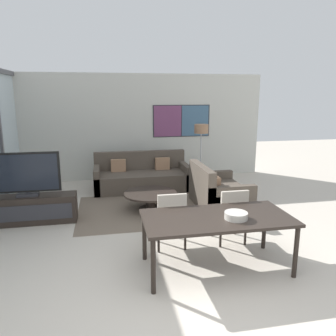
{
  "coord_description": "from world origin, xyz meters",
  "views": [
    {
      "loc": [
        -0.86,
        -2.75,
        2.27
      ],
      "look_at": [
        0.26,
        2.97,
        0.95
      ],
      "focal_mm": 35.0,
      "sensor_mm": 36.0,
      "label": 1
    }
  ],
  "objects_px": {
    "television": "(26,174)",
    "coffee_table": "(150,197)",
    "dining_chair_centre": "(231,212)",
    "floor_lamp": "(201,134)",
    "dining_chair_left": "(170,216)",
    "fruit_bowl": "(236,215)",
    "sofa_main": "(141,177)",
    "tv_console": "(29,209)",
    "dining_table": "(217,221)",
    "sofa_side": "(216,193)"
  },
  "relations": [
    {
      "from": "dining_table",
      "to": "fruit_bowl",
      "type": "xyz_separation_m",
      "value": [
        0.2,
        -0.13,
        0.11
      ]
    },
    {
      "from": "sofa_main",
      "to": "dining_table",
      "type": "relative_size",
      "value": 1.18
    },
    {
      "from": "tv_console",
      "to": "sofa_side",
      "type": "distance_m",
      "value": 3.58
    },
    {
      "from": "sofa_main",
      "to": "floor_lamp",
      "type": "distance_m",
      "value": 1.84
    },
    {
      "from": "tv_console",
      "to": "fruit_bowl",
      "type": "distance_m",
      "value": 3.77
    },
    {
      "from": "television",
      "to": "coffee_table",
      "type": "xyz_separation_m",
      "value": [
        2.22,
        0.27,
        -0.63
      ]
    },
    {
      "from": "television",
      "to": "dining_chair_left",
      "type": "height_order",
      "value": "television"
    },
    {
      "from": "dining_table",
      "to": "dining_chair_centre",
      "type": "distance_m",
      "value": 0.85
    },
    {
      "from": "floor_lamp",
      "to": "coffee_table",
      "type": "bearing_deg",
      "value": -133.26
    },
    {
      "from": "television",
      "to": "fruit_bowl",
      "type": "xyz_separation_m",
      "value": [
        2.96,
        -2.26,
        -0.12
      ]
    },
    {
      "from": "television",
      "to": "sofa_main",
      "type": "xyz_separation_m",
      "value": [
        2.22,
        1.82,
        -0.62
      ]
    },
    {
      "from": "coffee_table",
      "to": "dining_chair_left",
      "type": "xyz_separation_m",
      "value": [
        0.06,
        -1.71,
        0.24
      ]
    },
    {
      "from": "television",
      "to": "dining_chair_left",
      "type": "xyz_separation_m",
      "value": [
        2.29,
        -1.43,
        -0.39
      ]
    },
    {
      "from": "television",
      "to": "coffee_table",
      "type": "relative_size",
      "value": 1.09
    },
    {
      "from": "tv_console",
      "to": "dining_table",
      "type": "bearing_deg",
      "value": -37.78
    },
    {
      "from": "tv_console",
      "to": "fruit_bowl",
      "type": "bearing_deg",
      "value": -37.38
    },
    {
      "from": "television",
      "to": "dining_chair_left",
      "type": "bearing_deg",
      "value": -32.12
    },
    {
      "from": "sofa_main",
      "to": "dining_chair_left",
      "type": "height_order",
      "value": "same"
    },
    {
      "from": "dining_table",
      "to": "floor_lamp",
      "type": "bearing_deg",
      "value": 76.24
    },
    {
      "from": "dining_chair_left",
      "to": "dining_chair_centre",
      "type": "relative_size",
      "value": 1.0
    },
    {
      "from": "fruit_bowl",
      "to": "floor_lamp",
      "type": "bearing_deg",
      "value": 79.34
    },
    {
      "from": "coffee_table",
      "to": "sofa_main",
      "type": "bearing_deg",
      "value": 90.0
    },
    {
      "from": "television",
      "to": "dining_chair_centre",
      "type": "xyz_separation_m",
      "value": [
        3.23,
        -1.45,
        -0.39
      ]
    },
    {
      "from": "tv_console",
      "to": "fruit_bowl",
      "type": "xyz_separation_m",
      "value": [
        2.96,
        -2.26,
        0.52
      ]
    },
    {
      "from": "coffee_table",
      "to": "dining_chair_left",
      "type": "bearing_deg",
      "value": -87.93
    },
    {
      "from": "tv_console",
      "to": "television",
      "type": "xyz_separation_m",
      "value": [
        0.0,
        0.0,
        0.64
      ]
    },
    {
      "from": "dining_chair_left",
      "to": "dining_chair_centre",
      "type": "height_order",
      "value": "same"
    },
    {
      "from": "floor_lamp",
      "to": "sofa_side",
      "type": "bearing_deg",
      "value": -95.65
    },
    {
      "from": "sofa_side",
      "to": "fruit_bowl",
      "type": "relative_size",
      "value": 4.6
    },
    {
      "from": "sofa_side",
      "to": "dining_chair_centre",
      "type": "height_order",
      "value": "same"
    },
    {
      "from": "coffee_table",
      "to": "dining_chair_left",
      "type": "height_order",
      "value": "dining_chair_left"
    },
    {
      "from": "tv_console",
      "to": "dining_table",
      "type": "relative_size",
      "value": 0.85
    },
    {
      "from": "television",
      "to": "tv_console",
      "type": "bearing_deg",
      "value": -90.0
    },
    {
      "from": "tv_console",
      "to": "dining_table",
      "type": "xyz_separation_m",
      "value": [
        2.76,
        -2.14,
        0.41
      ]
    },
    {
      "from": "sofa_side",
      "to": "coffee_table",
      "type": "relative_size",
      "value": 1.27
    },
    {
      "from": "sofa_main",
      "to": "floor_lamp",
      "type": "bearing_deg",
      "value": 2.51
    },
    {
      "from": "dining_chair_left",
      "to": "fruit_bowl",
      "type": "relative_size",
      "value": 2.97
    },
    {
      "from": "coffee_table",
      "to": "floor_lamp",
      "type": "xyz_separation_m",
      "value": [
        1.52,
        1.62,
        1.04
      ]
    },
    {
      "from": "dining_chair_centre",
      "to": "floor_lamp",
      "type": "height_order",
      "value": "floor_lamp"
    },
    {
      "from": "dining_chair_left",
      "to": "television",
      "type": "bearing_deg",
      "value": 147.88
    },
    {
      "from": "coffee_table",
      "to": "fruit_bowl",
      "type": "height_order",
      "value": "fruit_bowl"
    },
    {
      "from": "fruit_bowl",
      "to": "dining_chair_left",
      "type": "bearing_deg",
      "value": 129.25
    },
    {
      "from": "sofa_side",
      "to": "dining_chair_centre",
      "type": "bearing_deg",
      "value": 168.12
    },
    {
      "from": "sofa_side",
      "to": "floor_lamp",
      "type": "relative_size",
      "value": 0.88
    },
    {
      "from": "dining_chair_centre",
      "to": "floor_lamp",
      "type": "bearing_deg",
      "value": 81.25
    },
    {
      "from": "coffee_table",
      "to": "floor_lamp",
      "type": "relative_size",
      "value": 0.69
    },
    {
      "from": "coffee_table",
      "to": "dining_table",
      "type": "xyz_separation_m",
      "value": [
        0.53,
        -2.41,
        0.4
      ]
    },
    {
      "from": "floor_lamp",
      "to": "tv_console",
      "type": "bearing_deg",
      "value": -153.2
    },
    {
      "from": "floor_lamp",
      "to": "sofa_main",
      "type": "bearing_deg",
      "value": -177.49
    },
    {
      "from": "sofa_main",
      "to": "coffee_table",
      "type": "distance_m",
      "value": 1.55
    }
  ]
}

